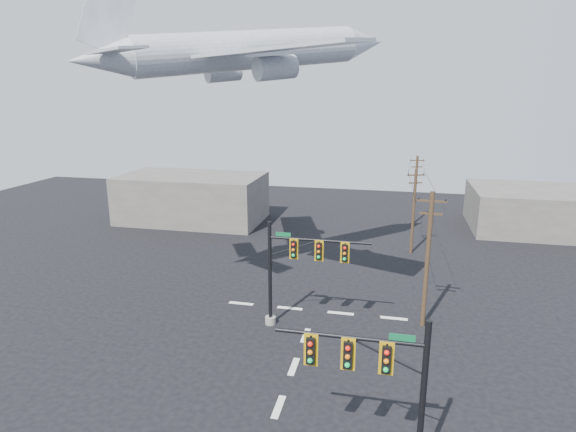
% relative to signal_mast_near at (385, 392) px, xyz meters
% --- Properties ---
extents(ground, '(120.00, 120.00, 0.00)m').
position_rel_signal_mast_near_xyz_m(ground, '(-5.52, 3.77, -4.34)').
color(ground, black).
rests_on(ground, ground).
extents(lane_markings, '(14.00, 21.20, 0.01)m').
position_rel_signal_mast_near_xyz_m(lane_markings, '(-5.52, 9.10, -4.33)').
color(lane_markings, white).
rests_on(lane_markings, ground).
extents(signal_mast_near, '(6.66, 0.85, 7.74)m').
position_rel_signal_mast_near_xyz_m(signal_mast_near, '(0.00, 0.00, 0.00)').
color(signal_mast_near, gray).
rests_on(signal_mast_near, ground).
extents(signal_mast_far, '(7.44, 0.85, 7.75)m').
position_rel_signal_mast_near_xyz_m(signal_mast_far, '(-6.58, 12.88, 0.04)').
color(signal_mast_far, gray).
rests_on(signal_mast_far, ground).
extents(utility_pole_a, '(1.99, 0.33, 9.95)m').
position_rel_signal_mast_near_xyz_m(utility_pole_a, '(2.50, 15.07, 0.86)').
color(utility_pole_a, '#47321E').
rests_on(utility_pole_a, ground).
extents(utility_pole_b, '(1.74, 0.68, 8.88)m').
position_rel_signal_mast_near_xyz_m(utility_pole_b, '(2.07, 31.45, 0.31)').
color(utility_pole_b, '#47321E').
rests_on(utility_pole_b, ground).
extents(utility_pole_c, '(1.75, 0.58, 8.71)m').
position_rel_signal_mast_near_xyz_m(utility_pole_c, '(2.63, 43.33, 0.22)').
color(utility_pole_c, '#47321E').
rests_on(utility_pole_c, ground).
extents(power_lines, '(2.19, 28.26, 0.61)m').
position_rel_signal_mast_near_xyz_m(power_lines, '(2.31, 29.21, 4.15)').
color(power_lines, black).
extents(airliner, '(21.61, 20.94, 6.69)m').
position_rel_signal_mast_near_xyz_m(airliner, '(-11.09, 18.02, 15.04)').
color(airliner, silver).
extents(building_left, '(18.00, 10.00, 6.00)m').
position_rel_signal_mast_near_xyz_m(building_left, '(-25.52, 38.77, -1.34)').
color(building_left, slate).
rests_on(building_left, ground).
extents(building_right, '(14.00, 12.00, 5.00)m').
position_rel_signal_mast_near_xyz_m(building_right, '(16.48, 43.77, -1.84)').
color(building_right, slate).
rests_on(building_right, ground).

